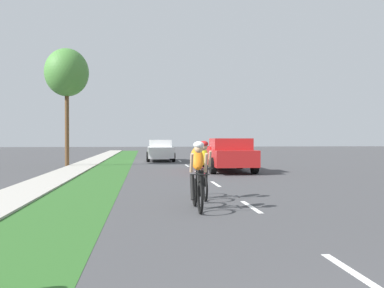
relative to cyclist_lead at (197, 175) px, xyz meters
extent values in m
plane|color=#424244|center=(1.34, 11.61, -0.81)|extent=(120.00, 120.00, 0.00)
cube|color=#2D6026|center=(-3.02, 11.61, -0.81)|extent=(2.11, 70.00, 0.01)
cube|color=#B2ADA3|center=(-4.86, 11.61, -0.81)|extent=(1.56, 70.00, 0.10)
cube|color=white|center=(1.34, -4.75, -0.81)|extent=(0.12, 1.80, 0.01)
cube|color=white|center=(1.34, 0.34, -0.81)|extent=(0.12, 1.80, 0.01)
cube|color=white|center=(1.34, 5.43, -0.81)|extent=(0.12, 1.80, 0.01)
cube|color=white|center=(1.34, 10.52, -0.81)|extent=(0.12, 1.80, 0.01)
cube|color=white|center=(1.34, 15.61, -0.81)|extent=(0.12, 1.80, 0.01)
cube|color=white|center=(1.34, 20.70, -0.81)|extent=(0.12, 1.80, 0.01)
cube|color=white|center=(1.34, 25.79, -0.81)|extent=(0.12, 1.80, 0.01)
cube|color=white|center=(1.34, 30.88, -0.81)|extent=(0.12, 1.80, 0.01)
cube|color=white|center=(1.34, 35.97, -0.81)|extent=(0.12, 1.80, 0.01)
cube|color=white|center=(1.34, 41.07, -0.81)|extent=(0.12, 1.80, 0.01)
torus|color=black|center=(0.00, 0.55, -0.47)|extent=(0.06, 0.68, 0.68)
torus|color=black|center=(0.00, -0.49, -0.47)|extent=(0.06, 0.68, 0.68)
cylinder|color=black|center=(0.00, -0.07, -0.29)|extent=(0.04, 0.59, 0.43)
cylinder|color=black|center=(0.00, 0.21, -0.19)|extent=(0.04, 0.04, 0.55)
cylinder|color=black|center=(0.00, -0.02, 0.04)|extent=(0.03, 0.55, 0.03)
cylinder|color=black|center=(0.00, -0.47, 0.05)|extent=(0.42, 0.02, 0.02)
ellipsoid|color=orange|center=(0.00, 0.05, 0.37)|extent=(0.30, 0.54, 0.63)
sphere|color=tan|center=(0.00, -0.23, 0.61)|extent=(0.20, 0.20, 0.20)
ellipsoid|color=white|center=(0.00, -0.23, 0.69)|extent=(0.24, 0.28, 0.16)
cylinder|color=tan|center=(-0.16, -0.23, 0.29)|extent=(0.07, 0.26, 0.45)
cylinder|color=tan|center=(0.16, -0.23, 0.29)|extent=(0.07, 0.26, 0.45)
cylinder|color=black|center=(-0.10, 0.13, -0.29)|extent=(0.10, 0.30, 0.60)
cylinder|color=black|center=(0.10, 0.08, -0.19)|extent=(0.10, 0.25, 0.61)
torus|color=black|center=(0.36, 2.32, -0.47)|extent=(0.06, 0.68, 0.68)
torus|color=black|center=(0.36, 1.28, -0.47)|extent=(0.06, 0.68, 0.68)
cylinder|color=maroon|center=(0.36, 1.70, -0.29)|extent=(0.04, 0.59, 0.43)
cylinder|color=maroon|center=(0.36, 1.98, -0.19)|extent=(0.04, 0.04, 0.55)
cylinder|color=maroon|center=(0.36, 1.75, 0.04)|extent=(0.03, 0.55, 0.03)
cylinder|color=black|center=(0.36, 1.30, 0.05)|extent=(0.42, 0.02, 0.02)
ellipsoid|color=yellow|center=(0.36, 1.82, 0.37)|extent=(0.30, 0.54, 0.63)
sphere|color=tan|center=(0.36, 1.54, 0.61)|extent=(0.20, 0.20, 0.20)
ellipsoid|color=red|center=(0.36, 1.54, 0.69)|extent=(0.24, 0.28, 0.16)
cylinder|color=tan|center=(0.20, 1.54, 0.29)|extent=(0.07, 0.26, 0.45)
cylinder|color=tan|center=(0.52, 1.54, 0.29)|extent=(0.07, 0.26, 0.45)
cylinder|color=black|center=(0.26, 1.90, -0.29)|extent=(0.10, 0.30, 0.60)
cylinder|color=black|center=(0.46, 1.85, -0.19)|extent=(0.10, 0.25, 0.61)
cube|color=red|center=(2.90, 11.14, -0.09)|extent=(1.96, 5.10, 0.76)
cube|color=red|center=(2.90, 10.38, 0.51)|extent=(1.80, 1.78, 0.64)
cube|color=#1E2833|center=(2.90, 9.66, 0.49)|extent=(1.67, 0.08, 0.52)
cube|color=red|center=(2.00, 12.16, 0.21)|extent=(0.08, 2.80, 0.40)
cube|color=red|center=(3.80, 12.16, 0.21)|extent=(0.08, 2.80, 0.40)
cube|color=red|center=(2.90, 13.65, 0.21)|extent=(1.80, 0.08, 0.40)
cylinder|color=black|center=(1.92, 9.61, -0.43)|extent=(0.26, 0.76, 0.76)
cylinder|color=black|center=(3.88, 9.61, -0.43)|extent=(0.26, 0.76, 0.76)
cylinder|color=black|center=(1.92, 12.67, -0.43)|extent=(0.26, 0.76, 0.76)
cylinder|color=black|center=(3.88, 12.67, -0.43)|extent=(0.26, 0.76, 0.76)
cube|color=silver|center=(-0.07, 21.09, -0.17)|extent=(1.76, 4.30, 0.76)
cube|color=silver|center=(-0.07, 21.24, 0.45)|extent=(1.55, 2.24, 0.52)
cube|color=#1E2833|center=(-0.07, 20.27, 0.43)|extent=(1.44, 0.08, 0.44)
cylinder|color=black|center=(-0.95, 19.76, -0.49)|extent=(0.22, 0.64, 0.64)
cylinder|color=black|center=(0.81, 19.76, -0.49)|extent=(0.22, 0.64, 0.64)
cylinder|color=black|center=(-0.95, 22.42, -0.49)|extent=(0.22, 0.64, 0.64)
cylinder|color=black|center=(0.81, 22.42, -0.49)|extent=(0.22, 0.64, 0.64)
cylinder|color=brown|center=(-5.73, 16.01, 1.43)|extent=(0.24, 0.24, 4.49)
ellipsoid|color=#478438|center=(-5.73, 16.01, 4.70)|extent=(2.55, 2.55, 2.80)
camera|label=1|loc=(-1.21, -9.59, 0.84)|focal=39.67mm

